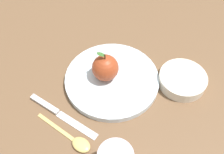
% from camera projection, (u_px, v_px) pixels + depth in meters
% --- Properties ---
extents(ground_plane, '(2.40, 2.40, 0.00)m').
position_uv_depth(ground_plane, '(105.00, 82.00, 0.73)').
color(ground_plane, brown).
extents(dinner_plate, '(0.26, 0.26, 0.02)m').
position_uv_depth(dinner_plate, '(112.00, 79.00, 0.72)').
color(dinner_plate, silver).
rests_on(dinner_plate, ground_plane).
extents(apple, '(0.07, 0.07, 0.09)m').
position_uv_depth(apple, '(105.00, 68.00, 0.69)').
color(apple, '#9E3D1E').
rests_on(apple, dinner_plate).
extents(side_bowl, '(0.13, 0.13, 0.03)m').
position_uv_depth(side_bowl, '(183.00, 79.00, 0.71)').
color(side_bowl, silver).
rests_on(side_bowl, ground_plane).
extents(knife, '(0.21, 0.04, 0.01)m').
position_uv_depth(knife, '(56.00, 112.00, 0.67)').
color(knife, silver).
rests_on(knife, ground_plane).
extents(spoon, '(0.17, 0.05, 0.01)m').
position_uv_depth(spoon, '(76.00, 141.00, 0.62)').
color(spoon, '#D8B766').
rests_on(spoon, ground_plane).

